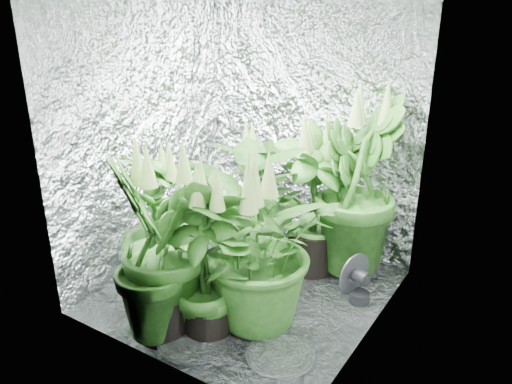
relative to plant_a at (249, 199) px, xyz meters
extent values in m
plane|color=silver|center=(0.20, -0.32, -0.48)|extent=(1.60, 1.60, 0.00)
cube|color=silver|center=(0.20, 0.48, 0.52)|extent=(1.60, 0.02, 2.00)
cube|color=silver|center=(0.20, -1.12, 0.52)|extent=(1.60, 0.02, 2.00)
cube|color=silver|center=(-0.60, -0.32, 0.52)|extent=(0.02, 1.60, 2.00)
cube|color=silver|center=(1.00, -0.32, 0.52)|extent=(0.02, 1.60, 2.00)
cylinder|color=black|center=(0.00, 0.00, -0.36)|extent=(0.27, 0.27, 0.24)
cylinder|color=#452F11|center=(0.00, 0.00, -0.26)|extent=(0.24, 0.24, 0.03)
imported|color=#144213|center=(0.00, 0.00, 0.01)|extent=(0.89, 0.89, 0.92)
cone|color=#699646|center=(0.00, 0.00, 0.41)|extent=(0.09, 0.09, 0.24)
cylinder|color=black|center=(0.41, 0.15, -0.34)|extent=(0.32, 0.32, 0.29)
cylinder|color=#452F11|center=(0.41, 0.15, -0.21)|extent=(0.30, 0.30, 0.03)
imported|color=#144213|center=(0.41, 0.15, 0.05)|extent=(0.74, 0.74, 0.99)
cone|color=#699646|center=(0.41, 0.15, 0.47)|extent=(0.10, 0.10, 0.29)
cylinder|color=black|center=(0.65, 0.32, -0.34)|extent=(0.32, 0.32, 0.28)
cylinder|color=#452F11|center=(0.65, 0.32, -0.21)|extent=(0.29, 0.29, 0.03)
imported|color=#144213|center=(0.65, 0.32, 0.15)|extent=(0.79, 0.79, 1.18)
cone|color=#699646|center=(0.65, 0.32, 0.67)|extent=(0.10, 0.10, 0.28)
cylinder|color=black|center=(-0.24, -0.62, -0.37)|extent=(0.25, 0.25, 0.23)
cylinder|color=#452F11|center=(-0.24, -0.62, -0.27)|extent=(0.23, 0.23, 0.03)
imported|color=#144213|center=(-0.24, -0.62, 0.00)|extent=(0.62, 0.62, 0.90)
cone|color=#699646|center=(-0.24, -0.62, 0.39)|extent=(0.08, 0.08, 0.23)
cylinder|color=black|center=(0.41, -0.60, -0.34)|extent=(0.31, 0.31, 0.28)
cylinder|color=#452F11|center=(0.41, -0.60, -0.21)|extent=(0.29, 0.29, 0.03)
imported|color=#144213|center=(0.41, -0.60, 0.03)|extent=(1.00, 1.00, 0.95)
cone|color=#699646|center=(0.41, -0.60, 0.44)|extent=(0.10, 0.10, 0.28)
cylinder|color=black|center=(0.27, -0.82, -0.36)|extent=(0.26, 0.26, 0.23)
cylinder|color=#452F11|center=(0.27, -0.82, -0.27)|extent=(0.24, 0.24, 0.03)
imported|color=#144213|center=(0.27, -0.82, 0.02)|extent=(0.68, 0.68, 0.94)
cone|color=#699646|center=(0.27, -0.82, 0.43)|extent=(0.08, 0.08, 0.23)
cylinder|color=black|center=(0.06, -0.94, -0.35)|extent=(0.28, 0.28, 0.25)
cylinder|color=#452F11|center=(0.06, -0.94, -0.24)|extent=(0.26, 0.26, 0.03)
imported|color=#144213|center=(0.06, -0.94, 0.07)|extent=(0.72, 0.72, 1.04)
cone|color=#699646|center=(0.06, -0.94, 0.53)|extent=(0.09, 0.09, 0.25)
cylinder|color=black|center=(0.85, -0.06, -0.44)|extent=(0.12, 0.12, 0.07)
cylinder|color=black|center=(0.85, -0.06, -0.31)|extent=(0.11, 0.11, 0.09)
cylinder|color=#4C4C51|center=(0.80, -0.04, -0.31)|extent=(0.09, 0.25, 0.26)
torus|color=#4C4C51|center=(0.80, -0.04, -0.31)|extent=(0.10, 0.26, 0.27)
cube|color=white|center=(0.12, -0.97, -0.18)|extent=(0.06, 0.03, 0.09)
camera|label=1|loc=(1.73, -2.62, 1.25)|focal=35.00mm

